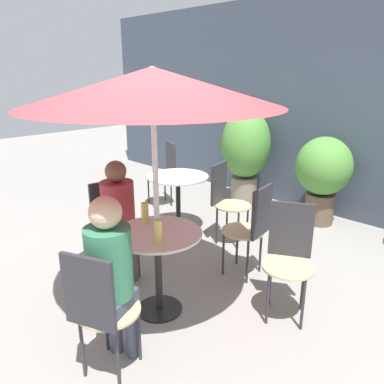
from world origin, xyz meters
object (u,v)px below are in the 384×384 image
object	(u,v)px
bistro_chair_1	(99,305)
potted_plant_0	(246,149)
cafe_table_near	(158,252)
cafe_table_far	(178,188)
seated_person_1	(111,267)
beer_glass_1	(145,213)
seated_person_0	(119,210)
bistro_chair_0	(112,220)
bistro_chair_2	(165,168)
potted_plant_1	(323,172)
bistro_chair_5	(289,250)
bistro_chair_3	(225,196)
beer_glass_0	(158,232)
bistro_chair_4	(253,224)
umbrella	(153,87)

from	to	relation	value
bistro_chair_1	potted_plant_0	size ratio (longest dim) A/B	0.66
cafe_table_near	cafe_table_far	xyz separation A→B (m)	(-1.12, 1.28, 0.01)
seated_person_1	beer_glass_1	size ratio (longest dim) A/B	6.75
seated_person_0	potted_plant_0	bearing A→B (deg)	18.43
bistro_chair_0	seated_person_1	bearing A→B (deg)	-116.60
bistro_chair_2	beer_glass_1	bearing A→B (deg)	-23.81
seated_person_0	beer_glass_1	xyz separation A→B (m)	(0.44, -0.03, 0.10)
beer_glass_1	potted_plant_1	bearing A→B (deg)	84.73
potted_plant_0	bistro_chair_5	bearing A→B (deg)	-45.31
cafe_table_near	beer_glass_1	world-z (taller)	beer_glass_1
bistro_chair_2	bistro_chair_3	bearing A→B (deg)	7.21
bistro_chair_3	bistro_chair_5	bearing A→B (deg)	-132.90
seated_person_0	beer_glass_1	world-z (taller)	seated_person_0
cafe_table_near	beer_glass_0	bearing A→B (deg)	-37.38
bistro_chair_0	potted_plant_1	distance (m)	2.83
beer_glass_0	potted_plant_0	distance (m)	3.19
seated_person_1	beer_glass_0	bearing A→B (deg)	-102.91
cafe_table_far	bistro_chair_4	size ratio (longest dim) A/B	0.80
bistro_chair_2	bistro_chair_3	distance (m)	1.55
potted_plant_1	beer_glass_1	bearing A→B (deg)	-95.27
bistro_chair_0	potted_plant_0	xyz separation A→B (m)	(-0.38, 2.65, 0.28)
cafe_table_near	potted_plant_1	world-z (taller)	potted_plant_1
cafe_table_near	umbrella	xyz separation A→B (m)	(0.00, 0.00, 1.31)
cafe_table_near	bistro_chair_0	distance (m)	0.82
bistro_chair_2	umbrella	distance (m)	3.02
bistro_chair_2	bistro_chair_5	size ratio (longest dim) A/B	1.00
bistro_chair_2	umbrella	size ratio (longest dim) A/B	0.47
cafe_table_near	beer_glass_1	bearing A→B (deg)	167.25
seated_person_0	bistro_chair_0	bearing A→B (deg)	90.00
cafe_table_near	bistro_chair_3	world-z (taller)	bistro_chair_3
bistro_chair_1	beer_glass_1	size ratio (longest dim) A/B	5.14
potted_plant_1	umbrella	xyz separation A→B (m)	(-0.04, -2.80, 1.15)
seated_person_0	beer_glass_0	world-z (taller)	seated_person_0
cafe_table_near	seated_person_1	world-z (taller)	seated_person_1
cafe_table_far	bistro_chair_2	distance (m)	1.06
cafe_table_far	cafe_table_near	bearing A→B (deg)	-48.78
cafe_table_near	bistro_chair_2	bearing A→B (deg)	137.41
bistro_chair_5	beer_glass_1	distance (m)	1.24
cafe_table_near	bistro_chair_1	world-z (taller)	bistro_chair_1
bistro_chair_0	beer_glass_1	xyz separation A→B (m)	(0.60, -0.05, 0.25)
seated_person_0	beer_glass_1	bearing A→B (deg)	-87.22
bistro_chair_4	beer_glass_0	size ratio (longest dim) A/B	4.88
bistro_chair_4	umbrella	xyz separation A→B (m)	(-0.22, -1.01, 1.29)
seated_person_0	beer_glass_1	size ratio (longest dim) A/B	6.48
bistro_chair_5	seated_person_0	xyz separation A→B (m)	(-1.42, -0.69, 0.15)
bistro_chair_1	bistro_chair_4	world-z (taller)	same
potted_plant_1	bistro_chair_3	bearing A→B (deg)	-112.51
seated_person_1	bistro_chair_1	bearing A→B (deg)	90.00
bistro_chair_4	potted_plant_0	xyz separation A→B (m)	(-1.41, 1.74, 0.28)
bistro_chair_0	bistro_chair_4	distance (m)	1.37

